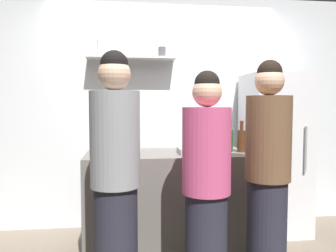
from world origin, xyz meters
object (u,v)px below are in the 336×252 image
object	(u,v)px
water_bottle_plastic	(98,139)
person_grey_hoodie	(115,179)
person_pink_top	(206,188)
wine_bottle_green_glass	(229,139)
refrigerator	(274,153)
baking_pan	(197,151)
wine_bottle_amber_glass	(242,140)
utensil_holder	(120,145)
wine_bottle_dark_glass	(214,139)
wine_bottle_pale_glass	(111,141)
person_brown_jacket	(268,174)

from	to	relation	value
water_bottle_plastic	person_grey_hoodie	xyz separation A→B (m)	(0.20, -1.03, -0.17)
water_bottle_plastic	person_pink_top	size ratio (longest dim) A/B	0.15
wine_bottle_green_glass	person_pink_top	distance (m)	0.96
refrigerator	baking_pan	distance (m)	1.04
person_pink_top	person_grey_hoodie	xyz separation A→B (m)	(-0.63, 0.03, 0.08)
wine_bottle_amber_glass	utensil_holder	bearing A→B (deg)	170.22
baking_pan	wine_bottle_green_glass	distance (m)	0.36
utensil_holder	water_bottle_plastic	xyz separation A→B (m)	(-0.22, 0.09, 0.05)
utensil_holder	person_pink_top	xyz separation A→B (m)	(0.61, -0.97, -0.20)
water_bottle_plastic	person_grey_hoodie	distance (m)	1.06
wine_bottle_dark_glass	person_grey_hoodie	xyz separation A→B (m)	(-0.95, -0.94, -0.16)
wine_bottle_green_glass	person_grey_hoodie	size ratio (longest dim) A/B	0.17
baking_pan	person_grey_hoodie	xyz separation A→B (m)	(-0.72, -0.71, -0.09)
baking_pan	utensil_holder	world-z (taller)	utensil_holder
wine_bottle_dark_glass	wine_bottle_pale_glass	size ratio (longest dim) A/B	0.93
person_grey_hoodie	water_bottle_plastic	bearing A→B (deg)	-30.91
wine_bottle_amber_glass	water_bottle_plastic	distance (m)	1.39
refrigerator	wine_bottle_pale_glass	world-z (taller)	refrigerator
baking_pan	wine_bottle_dark_glass	xyz separation A→B (m)	(0.23, 0.22, 0.08)
baking_pan	person_pink_top	distance (m)	0.76
person_brown_jacket	refrigerator	bearing A→B (deg)	-134.53
baking_pan	person_brown_jacket	xyz separation A→B (m)	(0.42, -0.60, -0.10)
baking_pan	wine_bottle_pale_glass	xyz separation A→B (m)	(-0.78, 0.05, 0.09)
wine_bottle_amber_glass	person_brown_jacket	xyz separation A→B (m)	(-0.02, -0.64, -0.19)
refrigerator	baking_pan	size ratio (longest dim) A/B	5.02
person_pink_top	person_brown_jacket	size ratio (longest dim) A/B	0.94
utensil_holder	wine_bottle_amber_glass	bearing A→B (deg)	-9.78
wine_bottle_pale_glass	person_brown_jacket	bearing A→B (deg)	-28.69
person_pink_top	person_grey_hoodie	bearing A→B (deg)	-165.51
wine_bottle_amber_glass	wine_bottle_pale_glass	world-z (taller)	wine_bottle_pale_glass
wine_bottle_green_glass	water_bottle_plastic	world-z (taller)	wine_bottle_green_glass
person_brown_jacket	person_grey_hoodie	bearing A→B (deg)	-11.57
wine_bottle_dark_glass	person_pink_top	world-z (taller)	person_pink_top
wine_bottle_green_glass	utensil_holder	bearing A→B (deg)	171.79
water_bottle_plastic	wine_bottle_green_glass	bearing A→B (deg)	-10.73
person_pink_top	wine_bottle_green_glass	bearing A→B (deg)	79.30
baking_pan	water_bottle_plastic	bearing A→B (deg)	160.92
utensil_holder	wine_bottle_dark_glass	bearing A→B (deg)	-0.39
utensil_holder	person_grey_hoodie	xyz separation A→B (m)	(-0.02, -0.94, -0.12)
wine_bottle_dark_glass	utensil_holder	bearing A→B (deg)	179.61
water_bottle_plastic	wine_bottle_dark_glass	bearing A→B (deg)	-4.71
utensil_holder	wine_bottle_green_glass	distance (m)	1.05
utensil_holder	person_grey_hoodie	distance (m)	0.95
wine_bottle_pale_glass	utensil_holder	bearing A→B (deg)	65.01
wine_bottle_green_glass	wine_bottle_amber_glass	bearing A→B (deg)	-24.50
utensil_holder	wine_bottle_dark_glass	world-z (taller)	wine_bottle_dark_glass
utensil_holder	wine_bottle_amber_glass	size ratio (longest dim) A/B	0.75
person_grey_hoodie	wine_bottle_amber_glass	bearing A→B (deg)	-99.06
utensil_holder	wine_bottle_dark_glass	distance (m)	0.93
baking_pan	wine_bottle_green_glass	xyz separation A→B (m)	(0.34, 0.08, 0.09)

